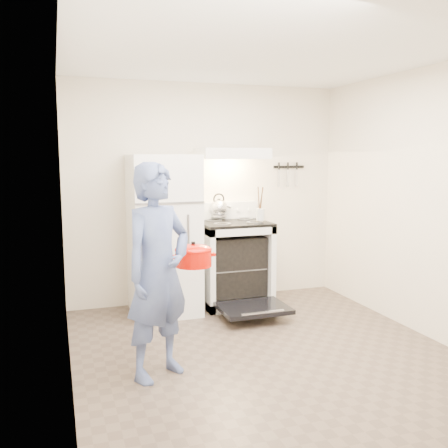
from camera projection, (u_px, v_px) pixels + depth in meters
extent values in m
plane|color=brown|center=(267.00, 354.00, 4.27)|extent=(3.60, 3.60, 0.00)
cube|color=beige|center=(206.00, 193.00, 5.78)|extent=(3.20, 0.02, 2.50)
cube|color=white|center=(164.00, 235.00, 5.33)|extent=(0.70, 0.70, 1.70)
cube|color=white|center=(234.00, 264.00, 5.66)|extent=(0.76, 0.65, 0.92)
cube|color=black|center=(234.00, 223.00, 5.60)|extent=(0.76, 0.65, 0.03)
cube|color=white|center=(226.00, 210.00, 5.85)|extent=(0.76, 0.07, 0.20)
cube|color=black|center=(253.00, 308.00, 5.15)|extent=(0.70, 0.54, 0.04)
cube|color=slate|center=(234.00, 266.00, 5.66)|extent=(0.60, 0.52, 0.01)
cube|color=white|center=(232.00, 153.00, 5.56)|extent=(0.76, 0.50, 0.12)
cube|color=black|center=(289.00, 167.00, 6.06)|extent=(0.40, 0.02, 0.03)
cylinder|color=#8A6446|center=(241.00, 266.00, 5.62)|extent=(0.31, 0.31, 0.02)
cylinder|color=silver|center=(260.00, 214.00, 5.48)|extent=(0.11, 0.11, 0.13)
imported|color=#374378|center=(158.00, 272.00, 3.76)|extent=(0.72, 0.64, 1.64)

